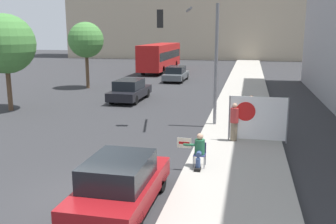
# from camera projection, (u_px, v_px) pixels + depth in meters

# --- Properties ---
(ground_plane) EXTENTS (160.00, 160.00, 0.00)m
(ground_plane) POSITION_uv_depth(u_px,v_px,m) (93.00, 198.00, 10.83)
(ground_plane) COLOR #303033
(sidewalk_curb) EXTENTS (3.54, 90.00, 0.16)m
(sidewalk_curb) POSITION_uv_depth(u_px,v_px,m) (243.00, 104.00, 24.31)
(sidewalk_curb) COLOR #A8A399
(sidewalk_curb) RESTS_ON ground_plane
(seated_protester) EXTENTS (0.97, 0.77, 1.17)m
(seated_protester) POSITION_uv_depth(u_px,v_px,m) (199.00, 150.00, 12.73)
(seated_protester) COLOR #474C56
(seated_protester) RESTS_ON sidewalk_curb
(jogger_on_sidewalk) EXTENTS (0.34, 0.34, 1.63)m
(jogger_on_sidewalk) POSITION_uv_depth(u_px,v_px,m) (234.00, 122.00, 15.76)
(jogger_on_sidewalk) COLOR #756651
(jogger_on_sidewalk) RESTS_ON sidewalk_curb
(pedestrian_behind) EXTENTS (0.34, 0.34, 1.75)m
(pedestrian_behind) POSITION_uv_depth(u_px,v_px,m) (251.00, 114.00, 16.87)
(pedestrian_behind) COLOR #334775
(pedestrian_behind) RESTS_ON sidewalk_curb
(protest_banner) EXTENTS (2.42, 0.06, 1.93)m
(protest_banner) POSITION_uv_depth(u_px,v_px,m) (258.00, 118.00, 15.55)
(protest_banner) COLOR slate
(protest_banner) RESTS_ON sidewalk_curb
(traffic_light_pole) EXTENTS (2.91, 2.67, 5.86)m
(traffic_light_pole) POSITION_uv_depth(u_px,v_px,m) (196.00, 45.00, 17.96)
(traffic_light_pole) COLOR slate
(traffic_light_pole) RESTS_ON sidewalk_curb
(parked_car_curbside) EXTENTS (1.81, 4.13, 1.46)m
(parked_car_curbside) POSITION_uv_depth(u_px,v_px,m) (120.00, 183.00, 10.02)
(parked_car_curbside) COLOR maroon
(parked_car_curbside) RESTS_ON ground_plane
(car_on_road_nearest) EXTENTS (1.86, 4.70, 1.48)m
(car_on_road_nearest) POSITION_uv_depth(u_px,v_px,m) (130.00, 90.00, 25.83)
(car_on_road_nearest) COLOR black
(car_on_road_nearest) RESTS_ON ground_plane
(car_on_road_midblock) EXTENTS (1.83, 4.69, 1.44)m
(car_on_road_midblock) POSITION_uv_depth(u_px,v_px,m) (176.00, 74.00, 35.99)
(car_on_road_midblock) COLOR #565B60
(car_on_road_midblock) RESTS_ON ground_plane
(city_bus_on_road) EXTENTS (2.57, 11.84, 3.25)m
(city_bus_on_road) POSITION_uv_depth(u_px,v_px,m) (160.00, 56.00, 44.54)
(city_bus_on_road) COLOR red
(city_bus_on_road) RESTS_ON ground_plane
(street_tree_near_curb) EXTENTS (3.51, 3.51, 5.75)m
(street_tree_near_curb) POSITION_uv_depth(u_px,v_px,m) (5.00, 44.00, 21.99)
(street_tree_near_curb) COLOR brown
(street_tree_near_curb) RESTS_ON ground_plane
(street_tree_midblock) EXTENTS (2.93, 2.93, 5.49)m
(street_tree_midblock) POSITION_uv_depth(u_px,v_px,m) (86.00, 40.00, 30.91)
(street_tree_midblock) COLOR brown
(street_tree_midblock) RESTS_ON ground_plane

